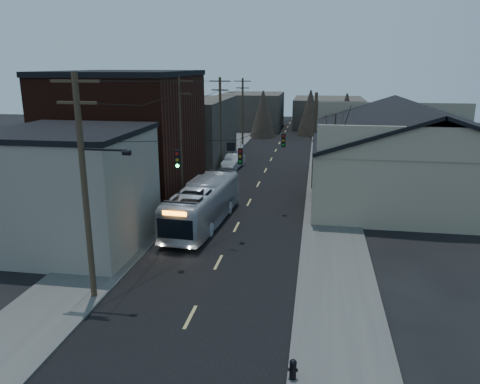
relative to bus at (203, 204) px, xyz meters
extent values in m
plane|color=black|center=(2.35, -14.10, -1.50)|extent=(160.00, 160.00, 0.00)
cube|color=black|center=(2.35, 15.90, -1.49)|extent=(9.00, 110.00, 0.02)
cube|color=#474744|center=(-4.15, 15.90, -1.44)|extent=(4.00, 110.00, 0.12)
cube|color=#474744|center=(8.85, 15.90, -1.44)|extent=(4.00, 110.00, 0.12)
cube|color=gray|center=(-6.65, -5.10, 2.00)|extent=(8.00, 8.00, 7.00)
cube|color=black|center=(-7.65, 5.90, 3.50)|extent=(10.00, 12.00, 10.00)
cube|color=#38322D|center=(-7.15, 21.90, 2.00)|extent=(9.00, 14.00, 7.00)
cube|color=gray|center=(15.35, 10.90, 1.00)|extent=(16.00, 20.00, 5.00)
cube|color=black|center=(11.35, 10.90, 4.80)|extent=(8.16, 20.60, 2.86)
cube|color=black|center=(19.35, 10.90, 4.80)|extent=(8.16, 20.60, 2.86)
cube|color=#38322D|center=(-3.65, 50.90, 1.50)|extent=(10.00, 12.00, 6.00)
cube|color=#38322D|center=(9.35, 55.90, 1.00)|extent=(12.00, 14.00, 5.00)
cone|color=black|center=(8.85, 5.90, 2.10)|extent=(0.40, 0.40, 7.20)
cylinder|color=#382B1E|center=(-2.65, -11.10, 3.75)|extent=(0.28, 0.28, 10.50)
cube|color=#382B1E|center=(-2.65, -11.10, 8.60)|extent=(2.20, 0.12, 0.12)
cylinder|color=#382B1E|center=(-2.65, 3.90, 3.50)|extent=(0.28, 0.28, 10.00)
cube|color=#382B1E|center=(-2.65, 3.90, 8.10)|extent=(2.20, 0.12, 0.12)
cylinder|color=#382B1E|center=(-2.65, 18.90, 3.25)|extent=(0.28, 0.28, 9.50)
cube|color=#382B1E|center=(-2.65, 18.90, 7.60)|extent=(2.20, 0.12, 0.12)
cylinder|color=#382B1E|center=(-2.65, 33.90, 3.00)|extent=(0.28, 0.28, 9.00)
cube|color=#382B1E|center=(-2.65, 33.90, 7.10)|extent=(2.20, 0.12, 0.12)
cylinder|color=#382B1E|center=(7.35, 10.90, 2.75)|extent=(0.28, 0.28, 8.50)
cube|color=black|center=(0.35, -6.60, 4.45)|extent=(0.28, 0.20, 1.00)
cube|color=black|center=(2.95, -2.10, 3.85)|extent=(0.28, 0.20, 1.00)
cube|color=black|center=(5.15, 3.90, 3.95)|extent=(0.28, 0.20, 1.00)
imported|color=#B4B8C1|center=(0.00, 0.00, 0.00)|extent=(3.26, 10.94, 3.01)
imported|color=#A4A7AB|center=(-1.19, 18.42, -0.76)|extent=(1.99, 4.65, 1.49)
cylinder|color=black|center=(7.05, -15.70, -1.08)|extent=(0.24, 0.24, 0.60)
sphere|color=black|center=(7.05, -15.70, -0.75)|extent=(0.26, 0.26, 0.26)
cylinder|color=black|center=(7.05, -15.70, -1.03)|extent=(0.35, 0.13, 0.12)
camera|label=1|loc=(7.52, -29.93, 9.28)|focal=35.00mm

